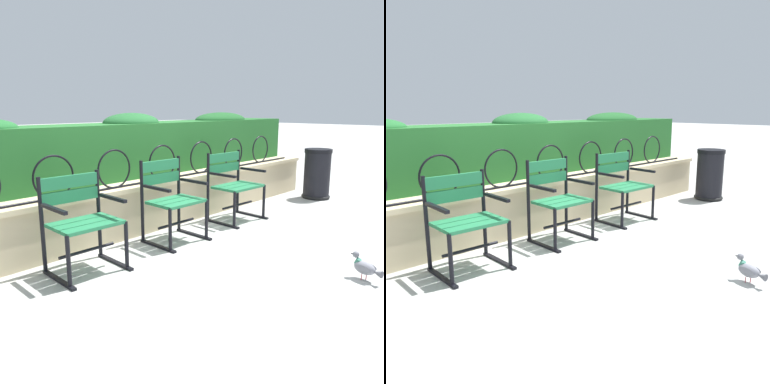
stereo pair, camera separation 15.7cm
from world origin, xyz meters
The scene contains 9 objects.
ground_plane centered at (0.00, 0.00, 0.00)m, with size 60.00×60.00×0.00m, color #ADADA8.
stone_wall centered at (0.00, 0.85, 0.29)m, with size 6.52×0.41×0.57m.
iron_arch_fence centered at (-0.13, 0.77, 0.76)m, with size 5.99×0.02×0.42m.
hedge_row centered at (0.02, 1.35, 0.93)m, with size 6.39×0.65×0.78m.
park_chair_left centered at (-1.19, 0.32, 0.46)m, with size 0.61×0.54×0.85m.
park_chair_centre centered at (-0.08, 0.33, 0.47)m, with size 0.59×0.53×0.88m.
park_chair_right centered at (1.03, 0.35, 0.47)m, with size 0.65×0.54×0.86m.
pigeon_near_chairs centered at (0.29, -1.60, 0.11)m, with size 0.14×0.29×0.22m.
trash_bin centered at (2.91, 0.13, 0.37)m, with size 0.44×0.44×0.78m.
Camera 1 is at (-2.97, -2.66, 1.42)m, focal length 37.35 mm.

